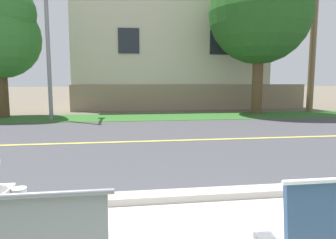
% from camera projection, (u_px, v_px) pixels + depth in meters
% --- Properties ---
extents(ground_plane, '(140.00, 140.00, 0.00)m').
position_uv_depth(ground_plane, '(139.00, 132.00, 9.80)').
color(ground_plane, '#665B4C').
extents(curb_edge, '(44.00, 0.30, 0.11)m').
position_uv_depth(curb_edge, '(160.00, 197.00, 4.25)').
color(curb_edge, '#ADA89E').
rests_on(curb_edge, ground_plane).
extents(street_asphalt, '(52.00, 8.00, 0.01)m').
position_uv_depth(street_asphalt, '(142.00, 142.00, 8.33)').
color(street_asphalt, '#424247').
rests_on(street_asphalt, ground_plane).
extents(road_centre_line, '(48.00, 0.14, 0.01)m').
position_uv_depth(road_centre_line, '(142.00, 141.00, 8.33)').
color(road_centre_line, '#E0CC4C').
rests_on(road_centre_line, ground_plane).
extents(far_verge_grass, '(48.00, 2.80, 0.02)m').
position_uv_depth(far_verge_grass, '(134.00, 117.00, 13.75)').
color(far_verge_grass, '#2D6026').
rests_on(far_verge_grass, ground_plane).
extents(streetlamp, '(0.24, 2.10, 7.30)m').
position_uv_depth(streetlamp, '(48.00, 17.00, 12.54)').
color(streetlamp, gray).
rests_on(streetlamp, ground_plane).
extents(shade_tree_far_left, '(3.42, 3.42, 5.64)m').
position_uv_depth(shade_tree_far_left, '(1.00, 32.00, 13.17)').
color(shade_tree_far_left, brown).
rests_on(shade_tree_far_left, ground_plane).
extents(shade_tree_left, '(4.79, 4.79, 7.90)m').
position_uv_depth(shade_tree_left, '(264.00, 4.00, 14.45)').
color(shade_tree_left, brown).
rests_on(shade_tree_left, ground_plane).
extents(garden_wall, '(13.00, 0.36, 1.40)m').
position_uv_depth(garden_wall, '(192.00, 97.00, 17.08)').
color(garden_wall, gray).
rests_on(garden_wall, ground_plane).
extents(house_across_street, '(11.79, 6.91, 7.27)m').
position_uv_depth(house_across_street, '(167.00, 48.00, 19.70)').
color(house_across_street, beige).
rests_on(house_across_street, ground_plane).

